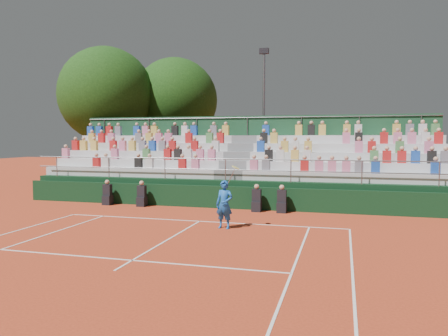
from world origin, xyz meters
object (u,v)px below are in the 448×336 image
(floodlight_mast, at_px, (264,107))
(tree_east, at_px, (175,101))
(tree_west, at_px, (106,95))
(tennis_player, at_px, (224,204))

(floodlight_mast, bearing_deg, tree_east, 161.22)
(tree_west, distance_m, floodlight_mast, 10.87)
(tennis_player, distance_m, tree_east, 18.23)
(tennis_player, xyz_separation_m, floodlight_mast, (-1.00, 13.19, 4.25))
(tree_east, bearing_deg, tree_west, -139.52)
(tree_west, xyz_separation_m, tree_east, (3.78, 3.22, -0.22))
(tree_west, distance_m, tree_east, 4.97)
(tree_west, height_order, floodlight_mast, tree_west)
(tennis_player, height_order, tree_west, tree_west)
(tennis_player, distance_m, tree_west, 17.87)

